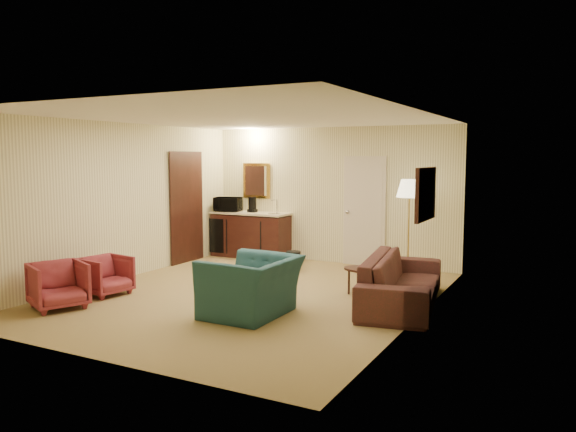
# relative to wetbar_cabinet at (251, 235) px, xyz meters

# --- Properties ---
(ground) EXTENTS (6.00, 6.00, 0.00)m
(ground) POSITION_rel_wetbar_cabinet_xyz_m (1.65, -2.72, -0.46)
(ground) COLOR #9A834E
(ground) RESTS_ON ground
(room_walls) EXTENTS (5.02, 6.01, 2.61)m
(room_walls) POSITION_rel_wetbar_cabinet_xyz_m (1.55, -1.95, 1.26)
(room_walls) COLOR #F3EEB6
(room_walls) RESTS_ON ground
(wetbar_cabinet) EXTENTS (1.64, 0.58, 0.92)m
(wetbar_cabinet) POSITION_rel_wetbar_cabinet_xyz_m (0.00, 0.00, 0.00)
(wetbar_cabinet) COLOR #341710
(wetbar_cabinet) RESTS_ON ground
(sofa) EXTENTS (1.05, 2.41, 0.91)m
(sofa) POSITION_rel_wetbar_cabinet_xyz_m (3.80, -2.23, -0.00)
(sofa) COLOR black
(sofa) RESTS_ON ground
(teal_armchair) EXTENTS (0.76, 1.16, 1.01)m
(teal_armchair) POSITION_rel_wetbar_cabinet_xyz_m (2.22, -3.62, 0.05)
(teal_armchair) COLOR #1D484A
(teal_armchair) RESTS_ON ground
(rose_chair_near) EXTENTS (0.67, 0.70, 0.64)m
(rose_chair_near) POSITION_rel_wetbar_cabinet_xyz_m (-0.25, -3.69, -0.14)
(rose_chair_near) COLOR maroon
(rose_chair_near) RESTS_ON ground
(rose_chair_far) EXTENTS (0.85, 0.87, 0.69)m
(rose_chair_far) POSITION_rel_wetbar_cabinet_xyz_m (-0.25, -4.54, -0.11)
(rose_chair_far) COLOR maroon
(rose_chair_far) RESTS_ON ground
(coffee_table) EXTENTS (0.83, 0.69, 0.41)m
(coffee_table) POSITION_rel_wetbar_cabinet_xyz_m (3.20, -1.94, -0.26)
(coffee_table) COLOR black
(coffee_table) RESTS_ON ground
(floor_lamp) EXTENTS (0.52, 0.52, 1.67)m
(floor_lamp) POSITION_rel_wetbar_cabinet_xyz_m (3.35, -0.32, 0.37)
(floor_lamp) COLOR #B6973C
(floor_lamp) RESTS_ON ground
(waste_bin) EXTENTS (0.30, 0.30, 0.33)m
(waste_bin) POSITION_rel_wetbar_cabinet_xyz_m (1.35, -0.72, -0.29)
(waste_bin) COLOR black
(waste_bin) RESTS_ON ground
(microwave) EXTENTS (0.58, 0.41, 0.36)m
(microwave) POSITION_rel_wetbar_cabinet_xyz_m (-0.50, -0.07, 0.64)
(microwave) COLOR black
(microwave) RESTS_ON wetbar_cabinet
(coffee_maker) EXTENTS (0.19, 0.19, 0.31)m
(coffee_maker) POSITION_rel_wetbar_cabinet_xyz_m (0.03, 0.03, 0.61)
(coffee_maker) COLOR black
(coffee_maker) RESTS_ON wetbar_cabinet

